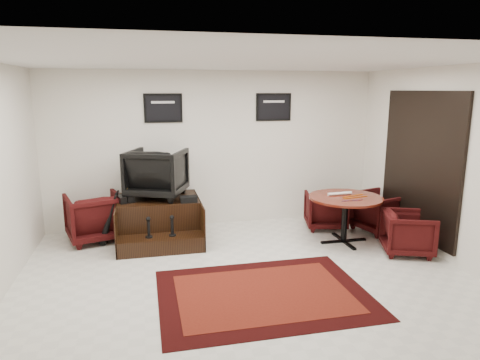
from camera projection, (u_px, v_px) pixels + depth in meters
name	position (u px, v px, depth m)	size (l,w,h in m)	color
ground	(247.00, 279.00, 5.68)	(6.00, 6.00, 0.00)	silver
room_shell	(276.00, 143.00, 5.51)	(6.02, 5.02, 2.81)	white
area_rug	(263.00, 294.00, 5.26)	(2.55, 1.91, 0.01)	black
shine_podium	(159.00, 221.00, 7.14)	(1.34, 1.38, 0.69)	black
shine_chair	(157.00, 171.00, 7.10)	(0.88, 0.82, 0.90)	black
shoes_pair	(125.00, 199.00, 6.89)	(0.31, 0.35, 0.11)	black
polish_kit	(189.00, 199.00, 6.88)	(0.27, 0.18, 0.09)	black
umbrella_black	(109.00, 218.00, 6.84)	(0.34, 0.13, 0.90)	black
umbrella_hooked	(111.00, 216.00, 6.94)	(0.34, 0.13, 0.91)	black
armchair_side	(94.00, 215.00, 7.08)	(0.84, 0.79, 0.87)	black
meeting_table	(345.00, 202.00, 6.92)	(1.18, 1.18, 0.77)	#4B100A
table_chair_back	(326.00, 209.00, 7.72)	(0.70, 0.65, 0.72)	black
table_chair_window	(379.00, 210.00, 7.55)	(0.75, 0.71, 0.78)	black
table_chair_corner	(408.00, 231.00, 6.51)	(0.69, 0.65, 0.71)	black
paper_roll	(340.00, 194.00, 7.00)	(0.05, 0.05, 0.42)	white
table_clutter	(354.00, 197.00, 6.83)	(0.57, 0.37, 0.01)	orange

